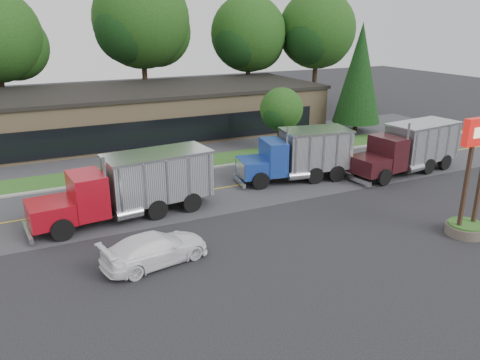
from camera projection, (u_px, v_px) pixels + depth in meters
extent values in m
plane|color=#313136|center=(257.00, 256.00, 21.37)|extent=(140.00, 140.00, 0.00)
cube|color=#4C4C50|center=(190.00, 193.00, 29.05)|extent=(60.00, 8.00, 0.02)
cube|color=gold|center=(190.00, 193.00, 29.05)|extent=(60.00, 0.12, 0.01)
cube|color=#9E9E99|center=(169.00, 174.00, 32.63)|extent=(60.00, 0.30, 0.12)
cube|color=#25531C|center=(162.00, 167.00, 34.17)|extent=(60.00, 3.40, 0.03)
cube|color=#4C4C50|center=(144.00, 151.00, 38.43)|extent=(60.00, 7.00, 0.02)
cube|color=#9F8461|center=(148.00, 112.00, 43.72)|extent=(32.00, 12.00, 4.00)
cylinder|color=#6B6054|center=(465.00, 229.00, 23.44)|extent=(1.90, 1.90, 0.50)
cylinder|color=#25531C|center=(466.00, 224.00, 23.34)|extent=(1.70, 1.70, 0.10)
cube|color=#332116|center=(465.00, 187.00, 22.47)|extent=(0.16, 0.16, 5.00)
cube|color=#332116|center=(480.00, 184.00, 22.88)|extent=(0.16, 0.16, 5.00)
cube|color=beige|center=(478.00, 130.00, 21.96)|extent=(1.50, 0.04, 0.50)
cylinder|color=#382619|center=(5.00, 105.00, 45.52)|extent=(0.56, 0.56, 4.75)
sphere|color=#133B10|center=(14.00, 47.00, 45.37)|extent=(6.51, 6.51, 6.51)
cylinder|color=#382619|center=(146.00, 92.00, 51.11)|extent=(0.56, 0.56, 5.51)
sphere|color=#133B10|center=(141.00, 20.00, 48.69)|extent=(10.07, 10.07, 10.07)
sphere|color=#133B10|center=(156.00, 32.00, 50.94)|extent=(7.56, 7.56, 7.56)
sphere|color=black|center=(129.00, 29.00, 47.54)|extent=(6.93, 6.93, 6.93)
cylinder|color=#382619|center=(248.00, 90.00, 55.29)|extent=(0.56, 0.56, 4.70)
sphere|color=#133B10|center=(248.00, 34.00, 53.22)|extent=(8.59, 8.59, 8.59)
sphere|color=#133B10|center=(256.00, 43.00, 55.14)|extent=(6.44, 6.44, 6.44)
sphere|color=black|center=(241.00, 41.00, 52.25)|extent=(5.91, 5.91, 5.91)
cylinder|color=#382619|center=(314.00, 87.00, 56.82)|extent=(0.56, 0.56, 4.92)
sphere|color=#133B10|center=(317.00, 30.00, 54.65)|extent=(8.99, 8.99, 8.99)
sphere|color=#133B10|center=(323.00, 39.00, 56.66)|extent=(6.74, 6.74, 6.74)
sphere|color=black|center=(311.00, 38.00, 53.63)|extent=(6.18, 6.18, 6.18)
cylinder|color=#382619|center=(355.00, 127.00, 44.73)|extent=(0.44, 0.44, 1.00)
cone|color=black|center=(359.00, 73.00, 43.09)|extent=(4.43, 4.43, 9.07)
cylinder|color=#382619|center=(281.00, 140.00, 37.94)|extent=(0.56, 0.56, 1.88)
sphere|color=#133B10|center=(281.00, 109.00, 37.12)|extent=(3.43, 3.43, 3.43)
sphere|color=#133B10|center=(286.00, 113.00, 37.88)|extent=(2.57, 2.57, 2.57)
sphere|color=black|center=(278.00, 114.00, 36.73)|extent=(2.36, 2.36, 2.36)
cube|color=black|center=(132.00, 206.00, 25.51)|extent=(9.45, 1.95, 0.28)
cube|color=#9D0B17|center=(52.00, 212.00, 23.32)|extent=(2.47, 2.52, 1.10)
cube|color=#9D0B17|center=(88.00, 194.00, 24.03)|extent=(1.87, 2.55, 2.20)
cube|color=black|center=(73.00, 189.00, 23.54)|extent=(0.27, 2.10, 0.90)
cube|color=silver|center=(158.00, 176.00, 25.84)|extent=(5.84, 3.06, 2.50)
cube|color=silver|center=(157.00, 154.00, 25.42)|extent=(6.01, 3.22, 0.12)
cylinder|color=black|center=(53.00, 214.00, 24.52)|extent=(1.13, 0.46, 1.10)
cylinder|color=black|center=(62.00, 230.00, 22.67)|extent=(1.13, 0.46, 1.10)
cylinder|color=black|center=(159.00, 193.00, 27.44)|extent=(1.13, 0.46, 1.10)
cylinder|color=black|center=(175.00, 206.00, 25.59)|extent=(1.13, 0.46, 1.10)
cube|color=black|center=(297.00, 171.00, 31.40)|extent=(7.26, 2.15, 0.28)
cube|color=navy|center=(253.00, 167.00, 30.39)|extent=(2.07, 2.55, 1.10)
cube|color=navy|center=(273.00, 157.00, 30.57)|extent=(1.62, 2.57, 2.20)
cube|color=black|center=(265.00, 152.00, 30.30)|extent=(0.40, 2.08, 0.90)
cube|color=silver|center=(315.00, 149.00, 31.26)|extent=(4.65, 3.16, 2.50)
cube|color=silver|center=(316.00, 130.00, 30.84)|extent=(4.82, 3.33, 0.12)
cylinder|color=black|center=(250.00, 170.00, 31.66)|extent=(1.14, 0.52, 1.10)
cylinder|color=black|center=(261.00, 181.00, 29.57)|extent=(1.14, 0.52, 1.10)
cylinder|color=black|center=(311.00, 165.00, 32.86)|extent=(1.14, 0.52, 1.10)
cylinder|color=black|center=(326.00, 174.00, 30.77)|extent=(1.14, 0.52, 1.10)
cube|color=black|center=(406.00, 164.00, 32.95)|extent=(8.58, 1.97, 0.28)
cube|color=#341115|center=(369.00, 165.00, 30.90)|extent=(2.29, 2.52, 1.10)
cube|color=#341115|center=(387.00, 153.00, 31.55)|extent=(1.75, 2.55, 2.20)
cube|color=black|center=(381.00, 148.00, 31.09)|extent=(0.30, 2.09, 0.90)
cube|color=silver|center=(422.00, 141.00, 33.22)|extent=(5.35, 3.07, 2.50)
cube|color=silver|center=(424.00, 123.00, 32.80)|extent=(5.51, 3.24, 0.12)
cylinder|color=black|center=(358.00, 168.00, 32.10)|extent=(1.13, 0.47, 1.10)
cylinder|color=black|center=(384.00, 177.00, 30.25)|extent=(1.13, 0.47, 1.10)
cylinder|color=black|center=(410.00, 156.00, 34.80)|extent=(1.13, 0.47, 1.10)
cylinder|color=black|center=(436.00, 164.00, 32.96)|extent=(1.13, 0.47, 1.10)
imported|color=white|center=(155.00, 249.00, 20.52)|extent=(5.10, 2.87, 1.40)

